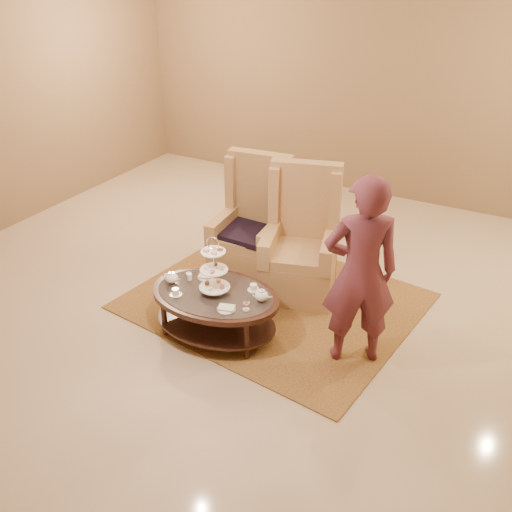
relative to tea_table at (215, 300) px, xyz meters
The scene contains 8 objects.
ground 0.55m from the tea_table, 65.11° to the left, with size 8.00×8.00×0.00m, color beige.
ceiling 0.55m from the tea_table, 65.11° to the left, with size 8.00×8.00×0.02m, color beige.
wall_back 4.55m from the tea_table, 87.92° to the left, with size 8.00×0.04×3.50m, color #8D714D.
rug 0.92m from the tea_table, 73.44° to the left, with size 3.14×2.72×0.02m.
tea_table is the anchor object (origin of this frame).
armchair_left 1.32m from the tea_table, 103.02° to the left, with size 0.83×0.85×1.40m.
armchair_right 1.24m from the tea_table, 73.19° to the left, with size 0.96×0.98×1.43m.
person 1.45m from the tea_table, 13.41° to the left, with size 0.80×0.72×1.83m.
Camera 1 is at (2.43, -4.22, 3.43)m, focal length 40.00 mm.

